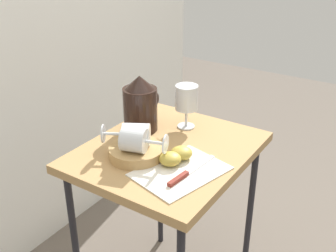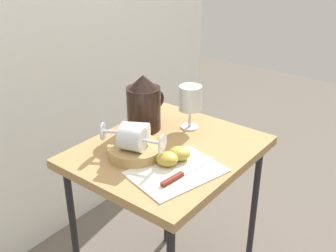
{
  "view_description": "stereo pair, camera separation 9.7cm",
  "coord_description": "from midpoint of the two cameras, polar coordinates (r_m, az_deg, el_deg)",
  "views": [
    {
      "loc": [
        -0.99,
        -0.65,
        1.35
      ],
      "look_at": [
        0.0,
        0.0,
        0.77
      ],
      "focal_mm": 43.47,
      "sensor_mm": 36.0,
      "label": 1
    },
    {
      "loc": [
        -0.93,
        -0.73,
        1.35
      ],
      "look_at": [
        0.0,
        0.0,
        0.77
      ],
      "focal_mm": 43.47,
      "sensor_mm": 36.0,
      "label": 2
    }
  ],
  "objects": [
    {
      "name": "wine_glass_tipped_near",
      "position": [
        1.29,
        -6.87,
        -1.22
      ],
      "size": [
        0.13,
        0.16,
        0.07
      ],
      "color": "silver",
      "rests_on": "basket_tray"
    },
    {
      "name": "pitcher",
      "position": [
        1.45,
        -5.81,
        2.49
      ],
      "size": [
        0.17,
        0.12,
        0.2
      ],
      "color": "black",
      "rests_on": "table"
    },
    {
      "name": "wine_glass_upright",
      "position": [
        1.45,
        0.69,
        3.68
      ],
      "size": [
        0.08,
        0.08,
        0.16
      ],
      "color": "silver",
      "rests_on": "table"
    },
    {
      "name": "wine_glass_tipped_far",
      "position": [
        1.25,
        -6.79,
        -2.0
      ],
      "size": [
        0.11,
        0.15,
        0.08
      ],
      "color": "silver",
      "rests_on": "basket_tray"
    },
    {
      "name": "basket_tray",
      "position": [
        1.3,
        -6.59,
        -3.67
      ],
      "size": [
        0.18,
        0.18,
        0.03
      ],
      "primitive_type": "cylinder",
      "color": "tan",
      "rests_on": "table"
    },
    {
      "name": "apple_half_right",
      "position": [
        1.27,
        -0.29,
        -3.83
      ],
      "size": [
        0.07,
        0.07,
        0.04
      ],
      "primitive_type": "ellipsoid",
      "color": "#B29938",
      "rests_on": "linen_napkin"
    },
    {
      "name": "apple_half_left",
      "position": [
        1.24,
        -1.94,
        -4.67
      ],
      "size": [
        0.07,
        0.07,
        0.04
      ],
      "primitive_type": "ellipsoid",
      "color": "#B29938",
      "rests_on": "linen_napkin"
    },
    {
      "name": "knife",
      "position": [
        1.2,
        0.13,
        -6.8
      ],
      "size": [
        0.22,
        0.04,
        0.01
      ],
      "color": "silver",
      "rests_on": "linen_napkin"
    },
    {
      "name": "linen_napkin",
      "position": [
        1.22,
        -0.53,
        -6.43
      ],
      "size": [
        0.31,
        0.25,
        0.0
      ],
      "primitive_type": "cube",
      "rotation": [
        0.0,
        0.0,
        -0.25
      ],
      "color": "silver",
      "rests_on": "table"
    },
    {
      "name": "table",
      "position": [
        1.38,
        -2.03,
        -5.44
      ],
      "size": [
        0.6,
        0.51,
        0.69
      ],
      "color": "#AD8451",
      "rests_on": "ground_plane"
    }
  ]
}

